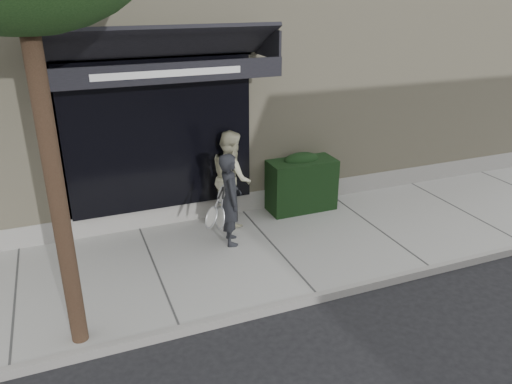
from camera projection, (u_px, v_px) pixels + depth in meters
name	position (u px, v px, depth m)	size (l,w,h in m)	color
ground	(274.00, 252.00, 8.46)	(80.00, 80.00, 0.00)	black
sidewalk	(274.00, 249.00, 8.44)	(20.00, 3.00, 0.12)	#9C9B96
curb	(318.00, 297.00, 7.11)	(20.00, 0.10, 0.14)	gray
building_facade	(190.00, 52.00, 11.66)	(14.30, 8.04, 5.64)	tan
hedge	(300.00, 182.00, 9.66)	(1.30, 0.70, 1.14)	black
pedestrian_front	(230.00, 200.00, 8.24)	(0.77, 0.84, 1.59)	black
pedestrian_back	(231.00, 177.00, 9.00)	(0.73, 0.93, 1.73)	#BCB896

